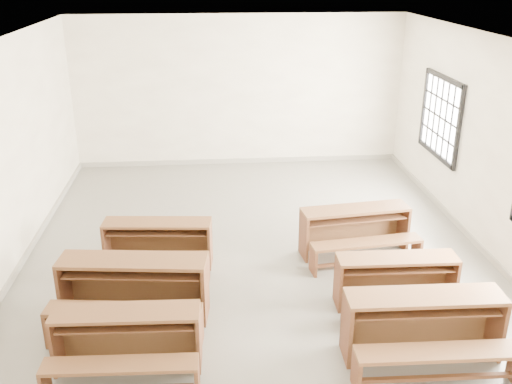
{
  "coord_description": "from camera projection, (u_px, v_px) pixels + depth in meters",
  "views": [
    {
      "loc": [
        -0.67,
        -7.79,
        4.16
      ],
      "look_at": [
        0.0,
        0.0,
        1.0
      ],
      "focal_mm": 40.0,
      "sensor_mm": 36.0,
      "label": 1
    }
  ],
  "objects": [
    {
      "name": "room",
      "position": [
        262.0,
        116.0,
        8.01
      ],
      "size": [
        8.5,
        8.5,
        3.2
      ],
      "color": "slate",
      "rests_on": "ground"
    },
    {
      "name": "desk_set_0",
      "position": [
        127.0,
        337.0,
        6.13
      ],
      "size": [
        1.61,
        0.88,
        0.71
      ],
      "rotation": [
        0.0,
        0.0,
        -0.04
      ],
      "color": "brown",
      "rests_on": "ground"
    },
    {
      "name": "desk_set_1",
      "position": [
        133.0,
        286.0,
        6.99
      ],
      "size": [
        1.9,
        1.14,
        0.81
      ],
      "rotation": [
        0.0,
        0.0,
        -0.12
      ],
      "color": "brown",
      "rests_on": "ground"
    },
    {
      "name": "desk_set_2",
      "position": [
        158.0,
        241.0,
        8.24
      ],
      "size": [
        1.62,
        0.94,
        0.7
      ],
      "rotation": [
        0.0,
        0.0,
        -0.09
      ],
      "color": "brown",
      "rests_on": "ground"
    },
    {
      "name": "desk_set_3",
      "position": [
        424.0,
        323.0,
        6.29
      ],
      "size": [
        1.77,
        0.95,
        0.79
      ],
      "rotation": [
        0.0,
        0.0,
        -0.03
      ],
      "color": "brown",
      "rests_on": "ground"
    },
    {
      "name": "desk_set_4",
      "position": [
        397.0,
        279.0,
        7.28
      ],
      "size": [
        1.55,
        0.83,
        0.69
      ],
      "rotation": [
        0.0,
        0.0,
        -0.02
      ],
      "color": "brown",
      "rests_on": "ground"
    },
    {
      "name": "desk_set_5",
      "position": [
        356.0,
        228.0,
        8.6
      ],
      "size": [
        1.73,
        1.04,
        0.74
      ],
      "rotation": [
        0.0,
        0.0,
        0.12
      ],
      "color": "brown",
      "rests_on": "ground"
    }
  ]
}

